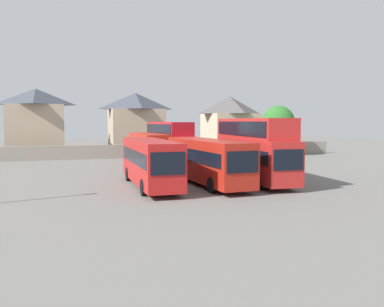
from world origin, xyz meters
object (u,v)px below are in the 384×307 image
Objects in this scene: house_terrace_right at (230,123)px; bus_5 at (169,141)px; tree_left_of_lot at (278,122)px; bus_1 at (150,160)px; bus_4 at (149,147)px; bus_3 at (254,146)px; house_terrace_left at (36,122)px; bus_2 at (207,159)px; house_terrace_centre at (136,123)px.

bus_5 is at bearing -129.95° from house_terrace_right.
tree_left_of_lot is (3.50, -9.39, 0.25)m from house_terrace_right.
house_terrace_right reaches higher than bus_1.
bus_1 is 1.03× the size of bus_4.
tree_left_of_lot is (14.42, 22.28, 1.88)m from bus_3.
tree_left_of_lot is at bearing -15.11° from house_terrace_left.
tree_left_of_lot is (17.73, 7.60, 2.05)m from bus_5.
bus_1 is 37.44m from house_terrace_right.
bus_4 is 1.59× the size of tree_left_of_lot.
bus_2 is at bearing -129.19° from tree_left_of_lot.
house_terrace_left is (-9.57, 31.28, 2.75)m from bus_1.
bus_2 is at bearing -6.30° from bus_5.
house_terrace_centre reaches higher than house_terrace_right.
bus_4 is 1.27× the size of house_terrace_right.
bus_5 is (0.81, 15.14, 0.71)m from bus_2.
house_terrace_centre is 1.28× the size of tree_left_of_lot.
house_terrace_centre is at bearing 174.84° from bus_4.
house_terrace_left is 33.66m from tree_left_of_lot.
house_terrace_right reaches higher than bus_3.
bus_5 is at bearing -164.12° from bus_3.
bus_2 is 14.80m from bus_4.
house_terrace_right is (19.43, 31.90, 2.50)m from bus_1.
bus_4 reaches higher than bus_2.
house_terrace_right reaches higher than bus_4.
bus_1 is 31.63m from house_terrace_centre.
bus_2 is 1.10× the size of bus_5.
house_terrace_right is at bearing 136.06° from bus_4.
tree_left_of_lot is at bearing -25.03° from house_terrace_centre.
bus_5 reaches higher than bus_4.
bus_4 is 21.84m from tree_left_of_lot.
bus_2 is 1.05× the size of bus_4.
bus_5 is (-3.31, 14.69, -0.17)m from bus_3.
bus_3 is at bearing 9.45° from bus_5.
bus_2 is (4.39, -0.23, -0.01)m from bus_1.
bus_3 is at bearing -109.02° from house_terrace_right.
bus_4 is 1.24× the size of house_terrace_centre.
tree_left_of_lot is (18.54, 22.74, 2.76)m from bus_2.
bus_4 is 2.53m from bus_5.
bus_5 is at bearing 99.79° from bus_4.
bus_3 is at bearing -59.80° from house_terrace_left.
bus_2 is 35.57m from house_terrace_right.
bus_4 is at bearing -83.21° from bus_5.
bus_4 is 1.04× the size of bus_5.
bus_5 is at bearing -86.62° from house_terrace_centre.
house_terrace_centre is 20.63m from tree_left_of_lot.
bus_5 is 1.15× the size of house_terrace_left.
bus_1 is at bearing -11.18° from bus_4.
bus_1 is 0.98× the size of bus_2.
bus_5 is 22.14m from house_terrace_left.
bus_1 is at bearing -22.47° from bus_5.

